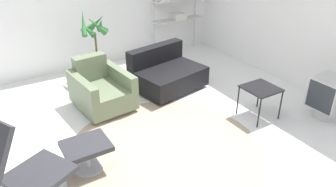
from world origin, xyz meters
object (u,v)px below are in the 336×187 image
object	(u,v)px
couch_low	(166,74)
crt_television	(329,96)
side_table	(261,91)
ottoman	(86,150)
armchair_red	(101,91)
potted_plant	(96,45)
shelf_unit	(174,1)

from	to	relation	value
couch_low	crt_television	size ratio (longest dim) A/B	2.02
side_table	ottoman	bearing A→B (deg)	175.56
armchair_red	potted_plant	size ratio (longest dim) A/B	0.77
crt_television	armchair_red	bearing A→B (deg)	52.56
ottoman	potted_plant	distance (m)	2.61
ottoman	armchair_red	world-z (taller)	armchair_red
armchair_red	potted_plant	bearing A→B (deg)	-113.58
potted_plant	shelf_unit	distance (m)	2.00
ottoman	couch_low	distance (m)	2.35
ottoman	couch_low	world-z (taller)	couch_low
side_table	potted_plant	size ratio (longest dim) A/B	0.38
ottoman	side_table	xyz separation A→B (m)	(2.56, -0.20, 0.17)
side_table	shelf_unit	bearing A→B (deg)	82.84
crt_television	shelf_unit	distance (m)	3.60
couch_low	side_table	world-z (taller)	couch_low
ottoman	couch_low	xyz separation A→B (m)	(1.91, 1.36, -0.01)
side_table	shelf_unit	xyz separation A→B (m)	(0.37, 2.94, 0.72)
potted_plant	shelf_unit	world-z (taller)	shelf_unit
armchair_red	couch_low	bearing A→B (deg)	176.92
armchair_red	couch_low	distance (m)	1.22
ottoman	armchair_red	bearing A→B (deg)	62.16
ottoman	shelf_unit	size ratio (longest dim) A/B	0.28
crt_television	shelf_unit	world-z (taller)	shelf_unit
ottoman	crt_television	world-z (taller)	crt_television
ottoman	side_table	bearing A→B (deg)	-4.44
side_table	crt_television	size ratio (longest dim) A/B	0.76
couch_low	side_table	bearing A→B (deg)	102.12
couch_low	side_table	size ratio (longest dim) A/B	2.65
armchair_red	side_table	bearing A→B (deg)	135.58
couch_low	potted_plant	distance (m)	1.38
side_table	shelf_unit	distance (m)	3.05
side_table	shelf_unit	size ratio (longest dim) A/B	0.26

